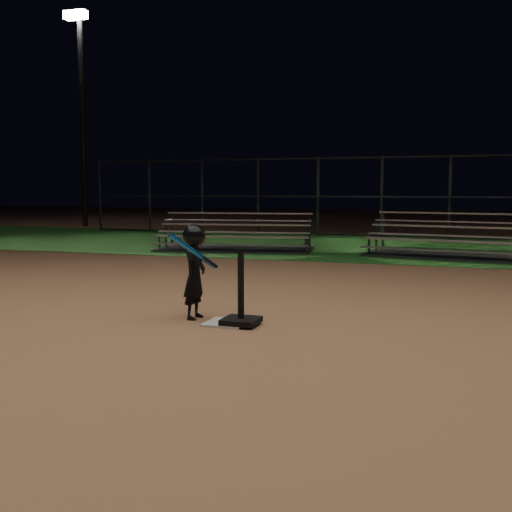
{
  "coord_description": "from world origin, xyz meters",
  "views": [
    {
      "loc": [
        2.44,
        -6.18,
        1.47
      ],
      "look_at": [
        0.0,
        1.0,
        0.65
      ],
      "focal_mm": 43.15,
      "sensor_mm": 36.0,
      "label": 1
    }
  ],
  "objects_px": {
    "child_batter": "(195,269)",
    "home_plate": "(227,323)",
    "bleacher_right": "(460,248)",
    "light_pole_left": "(81,101)",
    "bleacher_left": "(235,243)",
    "batting_tee": "(241,310)"
  },
  "relations": [
    {
      "from": "bleacher_left",
      "to": "child_batter",
      "type": "bearing_deg",
      "value": -81.16
    },
    {
      "from": "home_plate",
      "to": "light_pole_left",
      "type": "bearing_deg",
      "value": 128.77
    },
    {
      "from": "home_plate",
      "to": "batting_tee",
      "type": "bearing_deg",
      "value": -8.76
    },
    {
      "from": "bleacher_left",
      "to": "bleacher_right",
      "type": "relative_size",
      "value": 0.94
    },
    {
      "from": "child_batter",
      "to": "bleacher_right",
      "type": "bearing_deg",
      "value": -19.42
    },
    {
      "from": "home_plate",
      "to": "batting_tee",
      "type": "distance_m",
      "value": 0.24
    },
    {
      "from": "bleacher_left",
      "to": "home_plate",
      "type": "bearing_deg",
      "value": -78.49
    },
    {
      "from": "bleacher_right",
      "to": "light_pole_left",
      "type": "bearing_deg",
      "value": 162.92
    },
    {
      "from": "batting_tee",
      "to": "bleacher_right",
      "type": "xyz_separation_m",
      "value": [
        2.19,
        7.86,
        0.03
      ]
    },
    {
      "from": "child_batter",
      "to": "home_plate",
      "type": "bearing_deg",
      "value": -107.39
    },
    {
      "from": "child_batter",
      "to": "light_pole_left",
      "type": "height_order",
      "value": "light_pole_left"
    },
    {
      "from": "batting_tee",
      "to": "light_pole_left",
      "type": "relative_size",
      "value": 0.09
    },
    {
      "from": "light_pole_left",
      "to": "bleacher_right",
      "type": "bearing_deg",
      "value": -26.35
    },
    {
      "from": "batting_tee",
      "to": "bleacher_left",
      "type": "relative_size",
      "value": 0.2
    },
    {
      "from": "home_plate",
      "to": "light_pole_left",
      "type": "relative_size",
      "value": 0.05
    },
    {
      "from": "home_plate",
      "to": "bleacher_right",
      "type": "relative_size",
      "value": 0.11
    },
    {
      "from": "bleacher_left",
      "to": "bleacher_right",
      "type": "bearing_deg",
      "value": -7.7
    },
    {
      "from": "bleacher_left",
      "to": "bleacher_right",
      "type": "height_order",
      "value": "bleacher_right"
    },
    {
      "from": "child_batter",
      "to": "bleacher_right",
      "type": "height_order",
      "value": "child_batter"
    },
    {
      "from": "child_batter",
      "to": "light_pole_left",
      "type": "relative_size",
      "value": 0.13
    },
    {
      "from": "home_plate",
      "to": "child_batter",
      "type": "xyz_separation_m",
      "value": [
        -0.45,
        0.15,
        0.56
      ]
    },
    {
      "from": "child_batter",
      "to": "bleacher_right",
      "type": "xyz_separation_m",
      "value": [
        2.81,
        7.68,
        -0.38
      ]
    }
  ]
}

